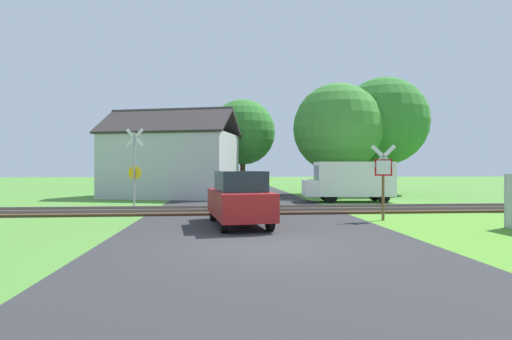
{
  "coord_description": "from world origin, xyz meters",
  "views": [
    {
      "loc": [
        -1.07,
        -9.56,
        1.86
      ],
      "look_at": [
        0.5,
        8.57,
        1.8
      ],
      "focal_mm": 28.0,
      "sensor_mm": 36.0,
      "label": 1
    }
  ],
  "objects_px": {
    "house": "(171,163)",
    "parked_car": "(239,198)",
    "crossing_sign_far": "(134,165)",
    "tree_far": "(384,122)",
    "tree_center": "(243,132)",
    "stop_sign_near": "(383,175)",
    "mail_truck": "(350,180)",
    "tree_right": "(338,128)"
  },
  "relations": [
    {
      "from": "parked_car",
      "to": "house",
      "type": "bearing_deg",
      "value": 98.36
    },
    {
      "from": "stop_sign_near",
      "to": "tree_center",
      "type": "relative_size",
      "value": 0.39
    },
    {
      "from": "stop_sign_near",
      "to": "parked_car",
      "type": "relative_size",
      "value": 0.65
    },
    {
      "from": "crossing_sign_far",
      "to": "stop_sign_near",
      "type": "bearing_deg",
      "value": -17.2
    },
    {
      "from": "tree_far",
      "to": "parked_car",
      "type": "xyz_separation_m",
      "value": [
        -11.52,
        -15.88,
        -4.5
      ]
    },
    {
      "from": "crossing_sign_far",
      "to": "mail_truck",
      "type": "bearing_deg",
      "value": 24.23
    },
    {
      "from": "tree_far",
      "to": "mail_truck",
      "type": "distance_m",
      "value": 9.55
    },
    {
      "from": "stop_sign_near",
      "to": "tree_far",
      "type": "height_order",
      "value": "tree_far"
    },
    {
      "from": "mail_truck",
      "to": "parked_car",
      "type": "height_order",
      "value": "mail_truck"
    },
    {
      "from": "tree_far",
      "to": "parked_car",
      "type": "bearing_deg",
      "value": -125.97
    },
    {
      "from": "house",
      "to": "tree_right",
      "type": "distance_m",
      "value": 11.85
    },
    {
      "from": "tree_far",
      "to": "mail_truck",
      "type": "xyz_separation_m",
      "value": [
        -4.88,
        -7.09,
        -4.15
      ]
    },
    {
      "from": "crossing_sign_far",
      "to": "tree_center",
      "type": "relative_size",
      "value": 0.53
    },
    {
      "from": "crossing_sign_far",
      "to": "tree_far",
      "type": "xyz_separation_m",
      "value": [
        16.2,
        9.62,
        3.35
      ]
    },
    {
      "from": "stop_sign_near",
      "to": "parked_car",
      "type": "xyz_separation_m",
      "value": [
        -5.21,
        -0.82,
        -0.73
      ]
    },
    {
      "from": "house",
      "to": "mail_truck",
      "type": "xyz_separation_m",
      "value": [
        10.49,
        -4.5,
        -0.96
      ]
    },
    {
      "from": "house",
      "to": "tree_right",
      "type": "xyz_separation_m",
      "value": [
        11.49,
        1.36,
        2.54
      ]
    },
    {
      "from": "crossing_sign_far",
      "to": "tree_right",
      "type": "distance_m",
      "value": 15.16
    },
    {
      "from": "house",
      "to": "tree_right",
      "type": "relative_size",
      "value": 1.19
    },
    {
      "from": "stop_sign_near",
      "to": "tree_right",
      "type": "relative_size",
      "value": 0.34
    },
    {
      "from": "tree_center",
      "to": "mail_truck",
      "type": "height_order",
      "value": "tree_center"
    },
    {
      "from": "tree_right",
      "to": "tree_far",
      "type": "bearing_deg",
      "value": 17.44
    },
    {
      "from": "parked_car",
      "to": "tree_right",
      "type": "bearing_deg",
      "value": 54.69
    },
    {
      "from": "parked_car",
      "to": "stop_sign_near",
      "type": "bearing_deg",
      "value": 1.14
    },
    {
      "from": "house",
      "to": "parked_car",
      "type": "height_order",
      "value": "house"
    },
    {
      "from": "stop_sign_near",
      "to": "crossing_sign_far",
      "type": "relative_size",
      "value": 0.72
    },
    {
      "from": "stop_sign_near",
      "to": "tree_right",
      "type": "distance_m",
      "value": 14.4
    },
    {
      "from": "tree_far",
      "to": "tree_center",
      "type": "bearing_deg",
      "value": 173.62
    },
    {
      "from": "crossing_sign_far",
      "to": "house",
      "type": "xyz_separation_m",
      "value": [
        0.83,
        7.04,
        0.16
      ]
    },
    {
      "from": "house",
      "to": "parked_car",
      "type": "distance_m",
      "value": 13.9
    },
    {
      "from": "crossing_sign_far",
      "to": "tree_center",
      "type": "bearing_deg",
      "value": 73.77
    },
    {
      "from": "stop_sign_near",
      "to": "tree_center",
      "type": "height_order",
      "value": "tree_center"
    },
    {
      "from": "crossing_sign_far",
      "to": "house",
      "type": "height_order",
      "value": "house"
    },
    {
      "from": "mail_truck",
      "to": "crossing_sign_far",
      "type": "bearing_deg",
      "value": 106.62
    },
    {
      "from": "tree_center",
      "to": "tree_right",
      "type": "distance_m",
      "value": 7.05
    },
    {
      "from": "house",
      "to": "mail_truck",
      "type": "distance_m",
      "value": 11.46
    },
    {
      "from": "house",
      "to": "parked_car",
      "type": "relative_size",
      "value": 2.24
    },
    {
      "from": "tree_center",
      "to": "tree_right",
      "type": "xyz_separation_m",
      "value": [
        6.63,
        -2.39,
        0.13
      ]
    },
    {
      "from": "house",
      "to": "tree_right",
      "type": "height_order",
      "value": "tree_right"
    },
    {
      "from": "tree_far",
      "to": "crossing_sign_far",
      "type": "bearing_deg",
      "value": -149.3
    },
    {
      "from": "tree_center",
      "to": "tree_right",
      "type": "bearing_deg",
      "value": -19.86
    },
    {
      "from": "parked_car",
      "to": "mail_truck",
      "type": "bearing_deg",
      "value": 45.16
    }
  ]
}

